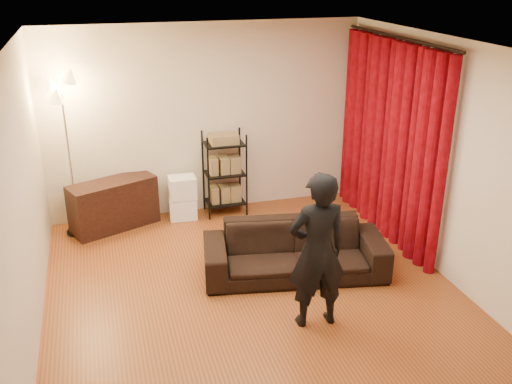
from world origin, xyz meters
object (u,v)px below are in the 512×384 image
object	(u,v)px
person	(317,251)
floor_lamp	(69,158)
media_cabinet	(114,205)
storage_boxes	(183,198)
sofa	(295,250)
wire_shelf	(225,173)

from	to	relation	value
person	floor_lamp	size ratio (longest dim) A/B	0.77
media_cabinet	floor_lamp	size ratio (longest dim) A/B	0.55
person	floor_lamp	bearing A→B (deg)	-49.20
storage_boxes	media_cabinet	bearing A→B (deg)	-178.05
media_cabinet	storage_boxes	bearing A→B (deg)	-20.69
sofa	floor_lamp	world-z (taller)	floor_lamp
wire_shelf	floor_lamp	world-z (taller)	floor_lamp
media_cabinet	floor_lamp	world-z (taller)	floor_lamp
sofa	person	xyz separation A→B (m)	(-0.13, -0.97, 0.51)
sofa	wire_shelf	xyz separation A→B (m)	(-0.37, 1.97, 0.30)
person	sofa	bearing A→B (deg)	-96.29
floor_lamp	media_cabinet	bearing A→B (deg)	3.56
media_cabinet	person	bearing A→B (deg)	-80.11
floor_lamp	sofa	bearing A→B (deg)	-37.13
storage_boxes	sofa	bearing A→B (deg)	-62.49
media_cabinet	wire_shelf	size ratio (longest dim) A/B	0.96
sofa	wire_shelf	bearing A→B (deg)	110.71
person	storage_boxes	world-z (taller)	person
person	floor_lamp	xyz separation A→B (m)	(-2.32, 2.83, 0.25)
person	storage_boxes	distance (m)	3.07
sofa	person	size ratio (longest dim) A/B	1.29
sofa	media_cabinet	xyz separation A→B (m)	(-1.96, 1.89, 0.03)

